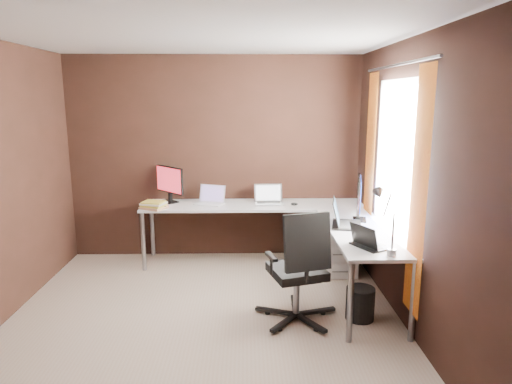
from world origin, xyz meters
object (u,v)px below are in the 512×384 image
at_px(office_chair, 298,289).
at_px(wastebasket, 360,303).
at_px(laptop_black_small, 368,242).
at_px(drawer_pedestal, 336,247).
at_px(laptop_white, 211,200).
at_px(book_stack, 154,205).
at_px(desk_lamp, 384,213).
at_px(monitor_right, 359,196).
at_px(laptop_black_big, 343,220).
at_px(laptop_silver, 269,199).
at_px(monitor_left, 170,182).

distance_m(office_chair, wastebasket, 0.59).
bearing_deg(laptop_black_small, wastebasket, -25.34).
relative_size(drawer_pedestal, laptop_white, 1.55).
distance_m(book_stack, desk_lamp, 2.72).
xyz_separation_m(monitor_right, book_stack, (-2.25, 0.56, -0.22)).
bearing_deg(office_chair, book_stack, 123.06).
bearing_deg(wastebasket, office_chair, -178.14).
bearing_deg(wastebasket, desk_lamp, -73.33).
bearing_deg(drawer_pedestal, laptop_black_big, -96.51).
bearing_deg(drawer_pedestal, monitor_right, -71.77).
bearing_deg(office_chair, laptop_black_big, 32.78).
bearing_deg(wastebasket, monitor_right, 79.88).
relative_size(desk_lamp, office_chair, 0.53).
height_order(laptop_black_big, book_stack, laptop_black_big).
distance_m(monitor_right, laptop_silver, 1.21).
bearing_deg(monitor_right, laptop_black_small, -175.32).
distance_m(drawer_pedestal, laptop_black_big, 0.78).
relative_size(laptop_black_big, book_stack, 1.35).
bearing_deg(drawer_pedestal, book_stack, 175.94).
bearing_deg(book_stack, desk_lamp, -35.89).
xyz_separation_m(laptop_black_big, wastebasket, (0.07, -0.56, -0.64)).
distance_m(laptop_black_big, laptop_black_small, 0.69).
height_order(laptop_black_small, desk_lamp, desk_lamp).
height_order(monitor_right, office_chair, monitor_right).
bearing_deg(monitor_right, book_stack, 89.13).
relative_size(book_stack, office_chair, 0.32).
bearing_deg(desk_lamp, drawer_pedestal, 96.21).
relative_size(monitor_left, laptop_silver, 1.25).
height_order(book_stack, office_chair, office_chair).
xyz_separation_m(laptop_white, laptop_black_big, (1.40, -0.98, 0.01)).
bearing_deg(book_stack, office_chair, -40.89).
relative_size(drawer_pedestal, monitor_right, 1.09).
height_order(laptop_silver, book_stack, laptop_silver).
bearing_deg(book_stack, laptop_silver, 9.72).
height_order(laptop_black_big, wastebasket, laptop_black_big).
xyz_separation_m(monitor_right, laptop_silver, (-0.90, 0.79, -0.21)).
height_order(book_stack, desk_lamp, desk_lamp).
distance_m(laptop_black_big, wastebasket, 0.85).
distance_m(monitor_left, wastebasket, 2.70).
distance_m(laptop_white, wastebasket, 2.22).
bearing_deg(office_chair, laptop_silver, 81.03).
bearing_deg(laptop_silver, book_stack, -173.19).
xyz_separation_m(monitor_right, laptop_white, (-1.60, 0.78, -0.21)).
height_order(drawer_pedestal, monitor_right, monitor_right).
xyz_separation_m(monitor_left, wastebasket, (1.97, -1.65, -0.83)).
relative_size(monitor_right, book_stack, 1.63).
bearing_deg(laptop_silver, laptop_black_small, -68.01).
distance_m(monitor_right, wastebasket, 1.14).
relative_size(monitor_left, book_stack, 1.31).
bearing_deg(laptop_black_big, office_chair, 151.16).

